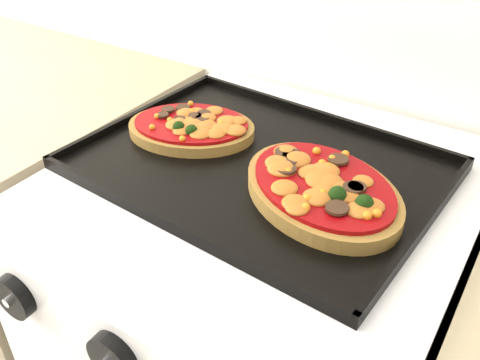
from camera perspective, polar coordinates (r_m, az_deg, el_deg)
The scene contains 6 objects.
control_panel at distance 0.64m, azimuth -11.95°, elevation -16.92°, with size 0.60×0.02×0.09m, color silver.
knob_left at distance 0.73m, azimuth -22.91°, elevation -11.41°, with size 0.06×0.06×0.02m, color black.
knob_center at distance 0.64m, azimuth -13.43°, elevation -17.91°, with size 0.06×0.06×0.02m, color black.
baking_tray at distance 0.79m, azimuth 1.95°, elevation 1.82°, with size 0.51×0.38×0.02m, color black.
pizza_left at distance 0.87m, azimuth -5.23°, elevation 5.74°, with size 0.21×0.15×0.03m, color olive, non-canonical shape.
pizza_right at distance 0.72m, azimuth 8.79°, elevation -0.82°, with size 0.25×0.18×0.04m, color olive, non-canonical shape.
Camera 1 is at (0.35, 1.13, 1.35)m, focal length 40.00 mm.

